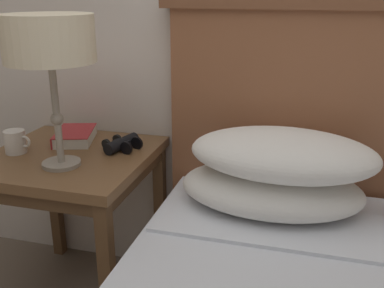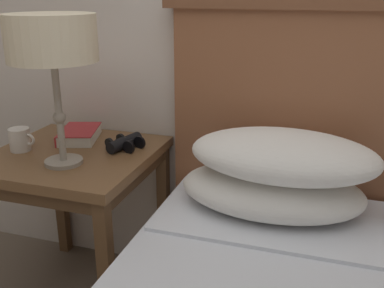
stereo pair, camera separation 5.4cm
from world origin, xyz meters
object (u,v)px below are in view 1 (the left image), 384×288
(nightstand, at_px, (71,175))
(coffee_mug, at_px, (15,142))
(book_on_nightstand, at_px, (74,136))
(binoculars_pair, at_px, (122,144))
(table_lamp, at_px, (49,43))

(nightstand, bearing_deg, coffee_mug, -167.89)
(book_on_nightstand, relative_size, coffee_mug, 2.33)
(book_on_nightstand, height_order, binoculars_pair, binoculars_pair)
(book_on_nightstand, distance_m, coffee_mug, 0.23)
(book_on_nightstand, relative_size, binoculars_pair, 1.45)
(table_lamp, relative_size, coffee_mug, 4.85)
(table_lamp, xyz_separation_m, book_on_nightstand, (-0.09, 0.24, -0.39))
(nightstand, bearing_deg, book_on_nightstand, 111.53)
(nightstand, xyz_separation_m, binoculars_pair, (0.17, 0.10, 0.10))
(coffee_mug, bearing_deg, nightstand, 12.11)
(table_lamp, distance_m, coffee_mug, 0.44)
(binoculars_pair, bearing_deg, book_on_nightstand, 170.01)
(nightstand, xyz_separation_m, coffee_mug, (-0.19, -0.04, 0.13))
(book_on_nightstand, xyz_separation_m, binoculars_pair, (0.22, -0.04, 0.00))
(nightstand, xyz_separation_m, book_on_nightstand, (-0.05, 0.14, 0.10))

